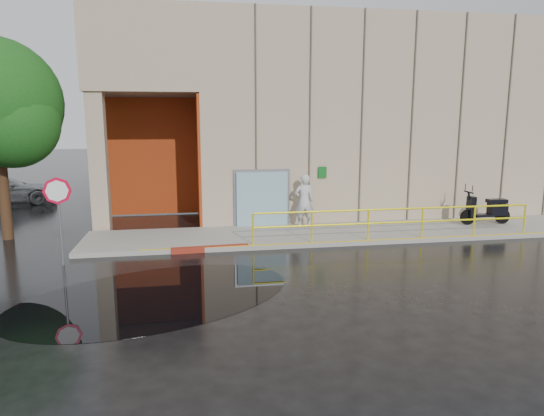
{
  "coord_description": "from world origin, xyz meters",
  "views": [
    {
      "loc": [
        -2.41,
        -11.6,
        4.05
      ],
      "look_at": [
        0.08,
        3.0,
        1.34
      ],
      "focal_mm": 32.0,
      "sensor_mm": 36.0,
      "label": 1
    }
  ],
  "objects": [
    {
      "name": "building",
      "position": [
        5.1,
        10.98,
        4.21
      ],
      "size": [
        20.0,
        10.17,
        8.0
      ],
      "color": "tan",
      "rests_on": "ground"
    },
    {
      "name": "stop_sign",
      "position": [
        -6.01,
        2.33,
        1.83
      ],
      "size": [
        0.74,
        0.24,
        2.5
      ],
      "rotation": [
        0.0,
        0.0,
        -0.12
      ],
      "color": "slate",
      "rests_on": "ground"
    },
    {
      "name": "puddle",
      "position": [
        -3.29,
        -0.58,
        0.0
      ],
      "size": [
        7.71,
        6.32,
        0.01
      ],
      "primitive_type": "cube",
      "rotation": [
        0.0,
        0.0,
        0.39
      ],
      "color": "black",
      "rests_on": "ground"
    },
    {
      "name": "sidewalk",
      "position": [
        4.0,
        4.5,
        0.07
      ],
      "size": [
        20.0,
        3.0,
        0.15
      ],
      "primitive_type": "cube",
      "color": "gray",
      "rests_on": "ground"
    },
    {
      "name": "red_curb",
      "position": [
        -1.85,
        3.1,
        0.09
      ],
      "size": [
        2.41,
        0.32,
        0.18
      ],
      "primitive_type": "cube",
      "rotation": [
        0.0,
        0.0,
        0.06
      ],
      "color": "maroon",
      "rests_on": "ground"
    },
    {
      "name": "person",
      "position": [
        1.69,
        5.43,
        1.12
      ],
      "size": [
        0.71,
        0.47,
        1.94
      ],
      "primitive_type": "imported",
      "rotation": [
        0.0,
        0.0,
        3.15
      ],
      "color": "#BBBBC0",
      "rests_on": "sidewalk"
    },
    {
      "name": "ground",
      "position": [
        0.0,
        0.0,
        0.0
      ],
      "size": [
        120.0,
        120.0,
        0.0
      ],
      "primitive_type": "plane",
      "color": "black",
      "rests_on": "ground"
    },
    {
      "name": "guardrail",
      "position": [
        4.25,
        3.15,
        0.68
      ],
      "size": [
        9.56,
        0.06,
        1.03
      ],
      "color": "yellow",
      "rests_on": "sidewalk"
    },
    {
      "name": "scooter",
      "position": [
        8.58,
        4.73,
        1.02
      ],
      "size": [
        1.98,
        0.7,
        1.52
      ],
      "rotation": [
        0.0,
        0.0,
        -0.04
      ],
      "color": "black",
      "rests_on": "sidewalk"
    }
  ]
}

